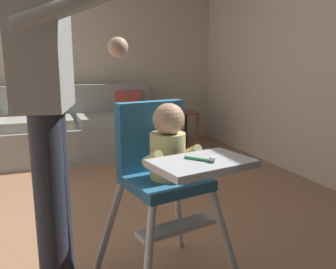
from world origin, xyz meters
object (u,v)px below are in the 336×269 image
Objects in this scene: couch at (75,129)px; adult_standing at (48,104)px; side_table at (179,123)px; sippy_cup at (176,108)px; high_chair at (165,162)px; wall_clock at (36,2)px; toy_ball at (176,180)px.

adult_standing reaches higher than couch.
sippy_cup is at bearing 180.00° from side_table.
couch is at bearing 95.56° from adult_standing.
high_chair is (0.15, -2.78, 0.33)m from couch.
wall_clock is (-1.58, 0.74, 1.30)m from sippy_cup.
adult_standing is at bearing -90.31° from wall_clock.
couch is 2.15× the size of high_chair.
wall_clock reaches higher than adult_standing.
high_chair is 0.57× the size of adult_standing.
high_chair is 4.23× the size of toy_ball.
sippy_cup is (1.08, 2.52, -0.09)m from high_chair.
adult_standing is 3.27m from wall_clock.
sippy_cup is at bearing -25.03° from wall_clock.
sippy_cup is (1.23, -0.26, 0.24)m from couch.
adult_standing is 1.71m from toy_ball.
couch is 2.76m from adult_standing.
adult_standing is at bearing -123.53° from sippy_cup.
wall_clock is at bearing 154.97° from sippy_cup.
side_table is (1.64, 2.40, -0.57)m from adult_standing.
couch is at bearing 168.13° from sippy_cup.
couch is at bearing 113.21° from toy_ball.
high_chair is at bearing 3.16° from couch.
high_chair is at bearing 0.08° from adult_standing.
wall_clock reaches higher than high_chair.
toy_ball is 1.52m from sippy_cup.
sippy_cup is at bearing 78.13° from couch.
couch is at bearing 168.55° from side_table.
toy_ball is 2.91m from wall_clock.
wall_clock is (-1.03, 2.08, 1.76)m from toy_ball.
side_table is at bearing 66.23° from toy_ball.
toy_ball is at bearing 145.11° from high_chair.
toy_ball is at bearing 23.21° from couch.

